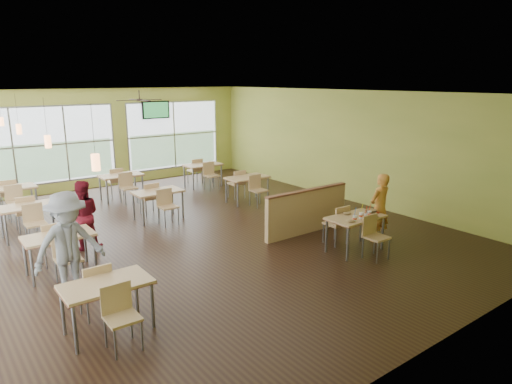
% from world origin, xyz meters
% --- Properties ---
extents(room, '(12.00, 12.04, 3.20)m').
position_xyz_m(room, '(0.00, 0.00, 1.60)').
color(room, black).
rests_on(room, ground).
extents(window_bays, '(9.24, 10.24, 2.38)m').
position_xyz_m(window_bays, '(-2.65, 3.08, 1.48)').
color(window_bays, white).
rests_on(window_bays, room).
extents(main_table, '(1.22, 1.52, 0.87)m').
position_xyz_m(main_table, '(2.00, -3.00, 0.63)').
color(main_table, tan).
rests_on(main_table, floor).
extents(half_wall_divider, '(2.40, 0.14, 1.04)m').
position_xyz_m(half_wall_divider, '(2.00, -1.55, 0.52)').
color(half_wall_divider, tan).
rests_on(half_wall_divider, floor).
extents(dining_tables, '(6.92, 8.72, 0.87)m').
position_xyz_m(dining_tables, '(-1.05, 1.71, 0.63)').
color(dining_tables, tan).
rests_on(dining_tables, floor).
extents(pendant_lights, '(0.11, 7.31, 0.86)m').
position_xyz_m(pendant_lights, '(-3.20, 0.68, 2.45)').
color(pendant_lights, '#2D2119').
rests_on(pendant_lights, ceiling).
extents(ceiling_fan, '(1.25, 1.25, 0.29)m').
position_xyz_m(ceiling_fan, '(-0.00, 3.00, 2.95)').
color(ceiling_fan, '#2D2119').
rests_on(ceiling_fan, ceiling).
extents(tv_backwall, '(1.00, 0.07, 0.60)m').
position_xyz_m(tv_backwall, '(1.80, 5.90, 2.45)').
color(tv_backwall, black).
rests_on(tv_backwall, wall_back).
extents(man_plaid, '(0.57, 0.39, 1.52)m').
position_xyz_m(man_plaid, '(2.89, -2.90, 0.76)').
color(man_plaid, red).
rests_on(man_plaid, floor).
extents(patron_maroon, '(0.86, 0.76, 1.48)m').
position_xyz_m(patron_maroon, '(-2.46, 0.51, 0.74)').
color(patron_maroon, maroon).
rests_on(patron_maroon, floor).
extents(patron_grey, '(1.24, 0.83, 1.79)m').
position_xyz_m(patron_grey, '(-3.30, -1.60, 0.90)').
color(patron_grey, slate).
rests_on(patron_grey, floor).
extents(cup_blue, '(0.09, 0.09, 0.32)m').
position_xyz_m(cup_blue, '(1.72, -3.21, 0.82)').
color(cup_blue, white).
rests_on(cup_blue, main_table).
extents(cup_yellow, '(0.10, 0.10, 0.35)m').
position_xyz_m(cup_yellow, '(1.96, -3.17, 0.82)').
color(cup_yellow, white).
rests_on(cup_yellow, main_table).
extents(cup_red_near, '(0.08, 0.08, 0.30)m').
position_xyz_m(cup_red_near, '(2.02, -3.24, 0.81)').
color(cup_red_near, white).
rests_on(cup_red_near, main_table).
extents(cup_red_far, '(0.09, 0.09, 0.31)m').
position_xyz_m(cup_red_far, '(2.21, -3.17, 0.81)').
color(cup_red_far, white).
rests_on(cup_red_far, main_table).
extents(food_basket, '(0.24, 0.24, 0.05)m').
position_xyz_m(food_basket, '(2.48, -2.99, 0.78)').
color(food_basket, black).
rests_on(food_basket, main_table).
extents(ketchup_cup, '(0.07, 0.07, 0.03)m').
position_xyz_m(ketchup_cup, '(2.55, -3.12, 0.76)').
color(ketchup_cup, maroon).
rests_on(ketchup_cup, main_table).
extents(wrapper_left, '(0.20, 0.19, 0.04)m').
position_xyz_m(wrapper_left, '(1.64, -3.18, 0.77)').
color(wrapper_left, '#9C7C4B').
rests_on(wrapper_left, main_table).
extents(wrapper_mid, '(0.21, 0.20, 0.04)m').
position_xyz_m(wrapper_mid, '(1.96, -2.79, 0.77)').
color(wrapper_mid, '#9C7C4B').
rests_on(wrapper_mid, main_table).
extents(wrapper_right, '(0.17, 0.16, 0.03)m').
position_xyz_m(wrapper_right, '(2.27, -3.30, 0.77)').
color(wrapper_right, '#9C7C4B').
rests_on(wrapper_right, main_table).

